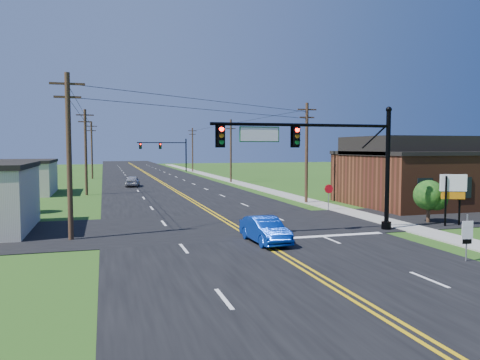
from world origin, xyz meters
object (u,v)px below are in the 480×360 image
object	(u,v)px
signal_mast_far	(165,150)
signal_mast_main	(321,152)
route_sign	(467,234)
stop_sign	(329,192)
blue_car	(265,231)

from	to	relation	value
signal_mast_far	signal_mast_main	bearing A→B (deg)	-90.08
signal_mast_far	route_sign	world-z (taller)	signal_mast_far
signal_mast_far	route_sign	distance (m)	80.14
stop_sign	blue_car	bearing A→B (deg)	-127.17
signal_mast_main	route_sign	world-z (taller)	signal_mast_main
blue_car	stop_sign	size ratio (longest dim) A/B	1.96
route_sign	stop_sign	world-z (taller)	route_sign
signal_mast_main	stop_sign	bearing A→B (deg)	60.20
signal_mast_main	signal_mast_far	xyz separation A→B (m)	(0.10, 72.00, -0.20)
signal_mast_far	stop_sign	world-z (taller)	signal_mast_far
route_sign	blue_car	bearing A→B (deg)	146.66
signal_mast_main	stop_sign	size ratio (longest dim) A/B	5.39
stop_sign	signal_mast_far	bearing A→B (deg)	97.83
signal_mast_far	blue_car	distance (m)	73.99
route_sign	stop_sign	size ratio (longest dim) A/B	1.00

